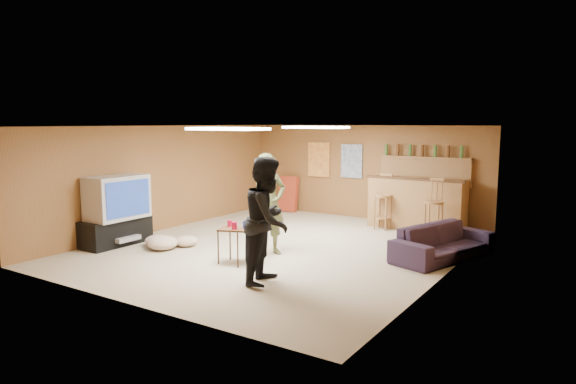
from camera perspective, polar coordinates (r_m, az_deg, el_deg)
The scene contains 32 objects.
ground at distance 9.43m, azimuth -0.66°, elevation -6.17°, with size 7.00×7.00×0.00m, color tan.
ceiling at distance 9.15m, azimuth -0.69°, elevation 7.32°, with size 6.00×7.00×0.02m, color silver.
wall_back at distance 12.28m, azimuth 8.41°, elevation 2.21°, with size 6.00×0.02×2.20m, color brown.
wall_front at distance 6.63m, azimuth -17.67°, elevation -2.77°, with size 6.00×0.02×2.20m, color brown.
wall_left at distance 11.16m, azimuth -13.62°, elevation 1.52°, with size 0.02×7.00×2.20m, color brown.
wall_right at distance 7.98m, azimuth 17.57°, elevation -1.03°, with size 0.02×7.00×2.20m, color brown.
tv_stand at distance 10.11m, azimuth -18.55°, elevation -4.18°, with size 0.55×1.30×0.50m, color black.
dvd_box at distance 9.96m, azimuth -17.74°, elevation -4.90°, with size 0.35×0.50×0.08m, color #B2B2B7.
tv_body at distance 9.94m, azimuth -18.46°, elevation -0.56°, with size 0.60×1.10×0.80m, color #B2B2B7.
tv_screen at distance 9.70m, azimuth -17.32°, elevation -0.71°, with size 0.02×0.95×0.65m, color navy.
bar_counter at distance 11.29m, azimuth 14.12°, elevation -1.24°, with size 2.00×0.60×1.10m, color brown.
bar_lip at distance 10.98m, azimuth 13.80°, elevation 1.42°, with size 2.10×0.12×0.05m, color #382111.
bar_shelf at distance 11.61m, azimuth 15.00°, elevation 3.69°, with size 2.00×0.18×0.05m, color brown.
bar_backing at distance 11.65m, azimuth 14.98°, elevation 2.23°, with size 2.00×0.14×0.60m, color brown.
poster_left at distance 12.76m, azimuth 3.44°, elevation 3.61°, with size 0.60×0.03×0.85m, color #BF3F26.
poster_right at distance 12.34m, azimuth 7.09°, elevation 3.43°, with size 0.55×0.03×0.80m, color #334C99.
folding_chair_stack at distance 13.13m, azimuth 0.03°, elevation -0.21°, with size 0.50×0.14×0.90m, color #AD371F.
ceiling_panel_front at distance 7.94m, azimuth -6.73°, elevation 6.99°, with size 1.20×0.60×0.04m, color white.
ceiling_panel_back at distance 10.17m, azimuth 3.09°, elevation 7.19°, with size 1.20×0.60×0.04m, color white.
person_olive at distance 8.76m, azimuth -2.12°, elevation -1.40°, with size 0.64×0.42×1.75m, color #555B34.
person_black at distance 7.26m, azimuth -2.28°, elevation -3.14°, with size 0.87×0.68×1.80m, color black.
sofa at distance 8.96m, azimuth 16.86°, elevation -5.39°, with size 1.95×0.76×0.57m, color black.
tray_table at distance 8.35m, azimuth -6.04°, elevation -5.99°, with size 0.45×0.36×0.59m, color #382111.
cup_red_near at distance 8.41m, azimuth -6.51°, elevation -3.49°, with size 0.08×0.08×0.10m, color #AE0B2D.
cup_red_far at distance 8.18m, azimuth -5.99°, elevation -3.74°, with size 0.09×0.09×0.12m, color #AE0B2D.
cup_blue at distance 8.24m, azimuth -4.76°, elevation -3.65°, with size 0.08×0.08×0.12m, color #1725A1.
bar_stool_left at distance 11.08m, azimuth 10.49°, elevation -0.99°, with size 0.39×0.39×1.22m, color brown, non-canonical shape.
bar_stool_right at distance 10.42m, azimuth 15.89°, elevation -1.94°, with size 0.36×0.36×1.13m, color brown, non-canonical shape.
cushion_near_tv at distance 9.51m, azimuth -13.78°, elevation -5.52°, with size 0.54×0.54×0.24m, color tan.
cushion_mid at distance 9.68m, azimuth -11.26°, elevation -5.37°, with size 0.43×0.43×0.19m, color tan.
cushion_far at distance 9.79m, azimuth -14.27°, elevation -5.25°, with size 0.47×0.47×0.21m, color tan.
bottle_row at distance 11.60m, azimuth 14.71°, elevation 4.47°, with size 1.76×0.08×0.26m, color #3F7233, non-canonical shape.
Camera 1 is at (5.06, -7.62, 2.27)m, focal length 32.00 mm.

